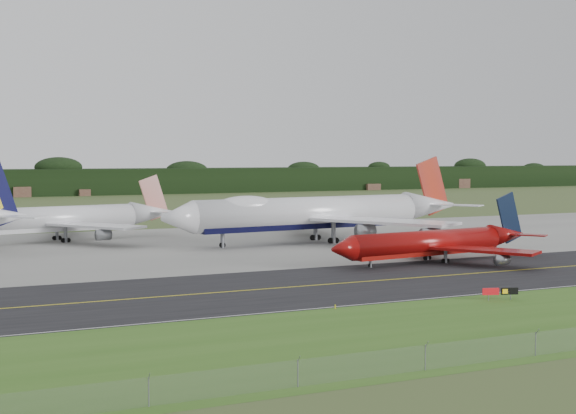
% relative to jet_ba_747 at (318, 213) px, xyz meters
% --- Properties ---
extents(ground, '(600.00, 600.00, 0.00)m').
position_rel_jet_ba_747_xyz_m(ground, '(-6.93, -46.36, -6.15)').
color(ground, '#3F5427').
rests_on(ground, ground).
extents(taxiway, '(400.00, 32.00, 0.02)m').
position_rel_jet_ba_747_xyz_m(taxiway, '(-6.93, -50.36, -6.14)').
color(taxiway, black).
rests_on(taxiway, ground).
extents(apron, '(400.00, 78.00, 0.01)m').
position_rel_jet_ba_747_xyz_m(apron, '(-6.93, 4.64, -6.15)').
color(apron, slate).
rests_on(apron, ground).
extents(taxiway_centreline, '(400.00, 0.40, 0.00)m').
position_rel_jet_ba_747_xyz_m(taxiway_centreline, '(-6.93, -50.36, -6.12)').
color(taxiway_centreline, gold).
rests_on(taxiway_centreline, taxiway).
extents(taxiway_edge_line, '(400.00, 0.25, 0.00)m').
position_rel_jet_ba_747_xyz_m(taxiway_edge_line, '(-6.93, -65.86, -6.12)').
color(taxiway_edge_line, silver).
rests_on(taxiway_edge_line, taxiway).
extents(horizon_treeline, '(700.00, 25.00, 12.00)m').
position_rel_jet_ba_747_xyz_m(horizon_treeline, '(-6.93, 227.40, -0.68)').
color(horizon_treeline, black).
rests_on(horizon_treeline, ground).
extents(jet_ba_747, '(71.98, 59.38, 18.08)m').
position_rel_jet_ba_747_xyz_m(jet_ba_747, '(0.00, 0.00, 0.00)').
color(jet_ba_747, white).
rests_on(jet_ba_747, ground).
extents(jet_red_737, '(43.10, 34.90, 11.64)m').
position_rel_jet_ba_747_xyz_m(jet_red_737, '(4.61, -36.24, -2.94)').
color(jet_red_737, maroon).
rests_on(jet_red_737, ground).
extents(jet_star_tail, '(52.72, 43.61, 13.93)m').
position_rel_jet_ba_747_xyz_m(jet_star_tail, '(-49.45, 23.97, -1.51)').
color(jet_star_tail, silver).
rests_on(jet_star_tail, ground).
extents(taxiway_sign, '(4.51, 1.56, 1.56)m').
position_rel_jet_ba_747_xyz_m(taxiway_sign, '(-9.39, -70.38, -5.06)').
color(taxiway_sign, slate).
rests_on(taxiway_sign, ground).
extents(edge_marker_left, '(0.16, 0.16, 0.50)m').
position_rel_jet_ba_747_xyz_m(edge_marker_left, '(-31.11, -66.86, -5.90)').
color(edge_marker_left, yellow).
rests_on(edge_marker_left, ground).
extents(edge_marker_center, '(0.16, 0.16, 0.50)m').
position_rel_jet_ba_747_xyz_m(edge_marker_center, '(-5.37, -66.86, -5.90)').
color(edge_marker_center, yellow).
rests_on(edge_marker_center, ground).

